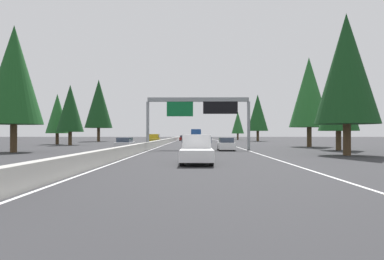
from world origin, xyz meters
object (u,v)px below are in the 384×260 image
at_px(conifer_right_far, 258,113).
at_px(conifer_left_foreground, 14,75).
at_px(sedan_mid_right, 226,144).
at_px(pickup_far_right, 197,149).
at_px(oncoming_near, 125,144).
at_px(conifer_right_foreground, 347,69).
at_px(conifer_left_near, 70,108).
at_px(bus_distant_a, 196,135).
at_px(conifer_right_near, 338,96).
at_px(conifer_right_mid, 309,92).
at_px(conifer_left_mid, 57,114).
at_px(sedan_mid_left, 186,137).
at_px(minivan_near_right, 195,138).
at_px(conifer_right_distant, 238,123).
at_px(sedan_far_center, 183,138).
at_px(oncoming_far, 154,139).
at_px(conifer_left_far, 99,104).
at_px(sign_gantry_overhead, 200,108).

bearing_deg(conifer_right_far, conifer_left_foreground, 147.98).
bearing_deg(sedan_mid_right, pickup_far_right, 168.81).
distance_m(sedan_mid_right, oncoming_near, 12.15).
bearing_deg(conifer_right_foreground, conifer_left_near, 51.41).
bearing_deg(conifer_left_near, bus_distant_a, -30.42).
height_order(conifer_right_near, conifer_right_mid, conifer_right_mid).
xyz_separation_m(conifer_right_mid, conifer_left_mid, (11.47, 41.59, -2.44)).
bearing_deg(sedan_mid_left, conifer_left_foreground, 171.31).
height_order(minivan_near_right, conifer_left_foreground, conifer_left_foreground).
bearing_deg(conifer_right_near, conifer_left_near, 64.16).
bearing_deg(conifer_right_mid, conifer_right_near, 179.01).
relative_size(conifer_right_distant, conifer_left_near, 0.90).
relative_size(sedan_far_center, conifer_right_mid, 0.34).
distance_m(oncoming_far, conifer_right_foreground, 46.28).
distance_m(conifer_right_mid, conifer_left_far, 53.80).
distance_m(sedan_far_center, sedan_mid_left, 36.33).
distance_m(oncoming_far, conifer_right_far, 32.68).
bearing_deg(conifer_left_near, sedan_mid_right, -126.66).
bearing_deg(conifer_right_near, sedan_far_center, 19.37).
bearing_deg(sedan_mid_right, conifer_right_foreground, -132.99).
distance_m(conifer_right_far, conifer_left_near, 49.88).
height_order(bus_distant_a, oncoming_near, bus_distant_a).
relative_size(minivan_near_right, sedan_far_center, 1.14).
distance_m(pickup_far_right, conifer_right_foreground, 17.00).
bearing_deg(conifer_right_far, oncoming_far, 129.48).
distance_m(sedan_mid_right, sedan_mid_left, 93.60).
relative_size(conifer_left_foreground, conifer_left_far, 0.85).
bearing_deg(sedan_mid_left, conifer_left_far, 156.64).
bearing_deg(sign_gantry_overhead, pickup_far_right, 178.80).
relative_size(sedan_mid_left, conifer_left_mid, 0.48).
relative_size(oncoming_far, conifer_left_foreground, 0.43).
height_order(oncoming_near, conifer_right_foreground, conifer_right_foreground).
bearing_deg(sign_gantry_overhead, oncoming_near, 93.67).
bearing_deg(sedan_far_center, conifer_left_mid, 148.10).
relative_size(conifer_right_far, conifer_left_near, 1.20).
distance_m(oncoming_far, conifer_right_mid, 32.82).
bearing_deg(sedan_mid_right, conifer_left_mid, 51.58).
height_order(sedan_mid_left, conifer_left_near, conifer_left_near).
relative_size(conifer_left_foreground, conifer_left_mid, 1.44).
bearing_deg(pickup_far_right, conifer_right_mid, -30.19).
bearing_deg(conifer_left_near, oncoming_near, -142.65).
xyz_separation_m(oncoming_far, conifer_right_near, (-30.88, -24.93, 5.31)).
relative_size(oncoming_far, conifer_right_mid, 0.43).
distance_m(bus_distant_a, conifer_left_foreground, 62.14).
height_order(bus_distant_a, conifer_left_foreground, conifer_left_foreground).
bearing_deg(sign_gantry_overhead, conifer_right_distant, -10.51).
bearing_deg(sign_gantry_overhead, conifer_right_foreground, -131.96).
relative_size(oncoming_near, conifer_right_far, 0.36).
height_order(conifer_left_near, conifer_left_mid, conifer_left_near).
relative_size(minivan_near_right, conifer_left_near, 0.49).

